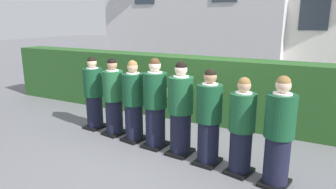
{
  "coord_description": "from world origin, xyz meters",
  "views": [
    {
      "loc": [
        2.45,
        -4.62,
        2.35
      ],
      "look_at": [
        0.0,
        0.0,
        1.05
      ],
      "focal_mm": 32.83,
      "sensor_mm": 36.0,
      "label": 1
    }
  ],
  "objects_px": {
    "student_front_row_0": "(94,95)",
    "student_front_row_7": "(279,135)",
    "student_front_row_3": "(155,105)",
    "student_front_row_5": "(209,120)",
    "student_front_row_2": "(134,103)",
    "student_front_row_1": "(114,99)",
    "student_front_row_4": "(181,111)",
    "student_front_row_6": "(242,129)"
  },
  "relations": [
    {
      "from": "student_front_row_7",
      "to": "student_front_row_2",
      "type": "bearing_deg",
      "value": 170.59
    },
    {
      "from": "student_front_row_1",
      "to": "student_front_row_2",
      "type": "bearing_deg",
      "value": -8.78
    },
    {
      "from": "student_front_row_1",
      "to": "student_front_row_6",
      "type": "xyz_separation_m",
      "value": [
        2.74,
        -0.43,
        -0.03
      ]
    },
    {
      "from": "student_front_row_0",
      "to": "student_front_row_5",
      "type": "relative_size",
      "value": 0.99
    },
    {
      "from": "student_front_row_0",
      "to": "student_front_row_1",
      "type": "height_order",
      "value": "student_front_row_1"
    },
    {
      "from": "student_front_row_1",
      "to": "student_front_row_4",
      "type": "relative_size",
      "value": 0.96
    },
    {
      "from": "student_front_row_0",
      "to": "student_front_row_5",
      "type": "height_order",
      "value": "student_front_row_5"
    },
    {
      "from": "student_front_row_0",
      "to": "student_front_row_5",
      "type": "bearing_deg",
      "value": -9.18
    },
    {
      "from": "student_front_row_2",
      "to": "student_front_row_3",
      "type": "xyz_separation_m",
      "value": [
        0.52,
        -0.06,
        0.04
      ]
    },
    {
      "from": "student_front_row_0",
      "to": "student_front_row_4",
      "type": "height_order",
      "value": "student_front_row_4"
    },
    {
      "from": "student_front_row_3",
      "to": "student_front_row_5",
      "type": "distance_m",
      "value": 1.14
    },
    {
      "from": "student_front_row_3",
      "to": "student_front_row_6",
      "type": "height_order",
      "value": "student_front_row_3"
    },
    {
      "from": "student_front_row_1",
      "to": "student_front_row_3",
      "type": "distance_m",
      "value": 1.08
    },
    {
      "from": "student_front_row_3",
      "to": "student_front_row_7",
      "type": "distance_m",
      "value": 2.26
    },
    {
      "from": "student_front_row_3",
      "to": "student_front_row_5",
      "type": "height_order",
      "value": "student_front_row_3"
    },
    {
      "from": "student_front_row_1",
      "to": "student_front_row_3",
      "type": "height_order",
      "value": "student_front_row_3"
    },
    {
      "from": "student_front_row_1",
      "to": "student_front_row_2",
      "type": "distance_m",
      "value": 0.55
    },
    {
      "from": "student_front_row_1",
      "to": "student_front_row_6",
      "type": "bearing_deg",
      "value": -8.88
    },
    {
      "from": "student_front_row_3",
      "to": "student_front_row_7",
      "type": "xyz_separation_m",
      "value": [
        2.23,
        -0.39,
        -0.03
      ]
    },
    {
      "from": "student_front_row_3",
      "to": "student_front_row_6",
      "type": "relative_size",
      "value": 1.1
    },
    {
      "from": "student_front_row_0",
      "to": "student_front_row_5",
      "type": "distance_m",
      "value": 2.84
    },
    {
      "from": "student_front_row_2",
      "to": "student_front_row_4",
      "type": "height_order",
      "value": "student_front_row_4"
    },
    {
      "from": "student_front_row_4",
      "to": "student_front_row_5",
      "type": "xyz_separation_m",
      "value": [
        0.56,
        -0.12,
        -0.03
      ]
    },
    {
      "from": "student_front_row_0",
      "to": "student_front_row_4",
      "type": "relative_size",
      "value": 0.95
    },
    {
      "from": "student_front_row_2",
      "to": "student_front_row_3",
      "type": "relative_size",
      "value": 0.95
    },
    {
      "from": "student_front_row_3",
      "to": "student_front_row_5",
      "type": "relative_size",
      "value": 1.05
    },
    {
      "from": "student_front_row_1",
      "to": "student_front_row_5",
      "type": "xyz_separation_m",
      "value": [
        2.19,
        -0.35,
        0.0
      ]
    },
    {
      "from": "student_front_row_3",
      "to": "student_front_row_2",
      "type": "bearing_deg",
      "value": 173.13
    },
    {
      "from": "student_front_row_2",
      "to": "student_front_row_5",
      "type": "distance_m",
      "value": 1.66
    },
    {
      "from": "student_front_row_1",
      "to": "student_front_row_3",
      "type": "relative_size",
      "value": 0.95
    },
    {
      "from": "student_front_row_1",
      "to": "student_front_row_5",
      "type": "bearing_deg",
      "value": -9.03
    },
    {
      "from": "student_front_row_0",
      "to": "student_front_row_6",
      "type": "height_order",
      "value": "student_front_row_0"
    },
    {
      "from": "student_front_row_0",
      "to": "student_front_row_2",
      "type": "height_order",
      "value": "student_front_row_2"
    },
    {
      "from": "student_front_row_0",
      "to": "student_front_row_1",
      "type": "bearing_deg",
      "value": -9.68
    },
    {
      "from": "student_front_row_6",
      "to": "student_front_row_7",
      "type": "xyz_separation_m",
      "value": [
        0.55,
        -0.11,
        0.04
      ]
    },
    {
      "from": "student_front_row_0",
      "to": "student_front_row_6",
      "type": "xyz_separation_m",
      "value": [
        3.36,
        -0.53,
        -0.03
      ]
    },
    {
      "from": "student_front_row_5",
      "to": "student_front_row_6",
      "type": "relative_size",
      "value": 1.05
    },
    {
      "from": "student_front_row_0",
      "to": "student_front_row_7",
      "type": "bearing_deg",
      "value": -9.36
    },
    {
      "from": "student_front_row_7",
      "to": "student_front_row_3",
      "type": "bearing_deg",
      "value": 170.0
    },
    {
      "from": "student_front_row_0",
      "to": "student_front_row_2",
      "type": "relative_size",
      "value": 0.99
    },
    {
      "from": "student_front_row_3",
      "to": "student_front_row_6",
      "type": "bearing_deg",
      "value": -9.53
    },
    {
      "from": "student_front_row_0",
      "to": "student_front_row_3",
      "type": "bearing_deg",
      "value": -8.52
    }
  ]
}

